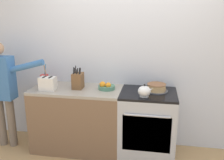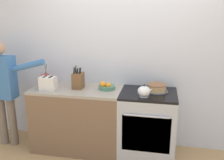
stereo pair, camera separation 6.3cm
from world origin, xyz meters
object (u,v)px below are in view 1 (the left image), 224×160
at_px(stove_range, 147,124).
at_px(utensil_crock, 45,79).
at_px(tea_kettle, 144,91).
at_px(toaster, 48,84).
at_px(knife_block, 78,81).
at_px(person_baker, 3,87).
at_px(fruit_bowl, 106,87).
at_px(layer_cake, 156,88).

xyz_separation_m(stove_range, utensil_crock, (-1.45, 0.10, 0.52)).
bearing_deg(tea_kettle, toaster, 178.39).
height_order(knife_block, person_baker, person_baker).
distance_m(toaster, person_baker, 0.68).
distance_m(stove_range, utensil_crock, 1.55).
height_order(fruit_bowl, toaster, toaster).
relative_size(utensil_crock, toaster, 1.47).
bearing_deg(knife_block, person_baker, -173.56).
relative_size(fruit_bowl, person_baker, 0.15).
bearing_deg(toaster, utensil_crock, 123.44).
relative_size(layer_cake, toaster, 1.32).
bearing_deg(stove_range, layer_cake, 35.60).
bearing_deg(tea_kettle, layer_cake, 58.11).
distance_m(stove_range, fruit_bowl, 0.74).
distance_m(stove_range, tea_kettle, 0.53).
height_order(knife_block, toaster, knife_block).
height_order(tea_kettle, knife_block, knife_block).
distance_m(utensil_crock, toaster, 0.27).
xyz_separation_m(layer_cake, toaster, (-1.40, -0.20, 0.04)).
relative_size(stove_range, tea_kettle, 4.62).
relative_size(utensil_crock, person_baker, 0.22).
distance_m(layer_cake, knife_block, 1.04).
height_order(stove_range, fruit_bowl, fruit_bowl).
xyz_separation_m(tea_kettle, person_baker, (-1.93, 0.06, -0.06)).
distance_m(tea_kettle, knife_block, 0.91).
bearing_deg(person_baker, toaster, -15.84).
height_order(stove_range, utensil_crock, utensil_crock).
height_order(utensil_crock, toaster, utensil_crock).
relative_size(utensil_crock, fruit_bowl, 1.49).
distance_m(utensil_crock, fruit_bowl, 0.90).
height_order(utensil_crock, person_baker, person_baker).
height_order(knife_block, fruit_bowl, knife_block).
height_order(layer_cake, toaster, toaster).
xyz_separation_m(knife_block, toaster, (-0.36, -0.14, -0.02)).
bearing_deg(stove_range, person_baker, -177.02).
bearing_deg(person_baker, knife_block, -7.37).
xyz_separation_m(utensil_crock, toaster, (0.15, -0.23, 0.01)).
bearing_deg(knife_block, stove_range, -0.88).
xyz_separation_m(toaster, person_baker, (-0.68, 0.02, -0.09)).
bearing_deg(fruit_bowl, person_baker, -174.36).
xyz_separation_m(layer_cake, tea_kettle, (-0.14, -0.23, 0.02)).
bearing_deg(toaster, tea_kettle, -1.61).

